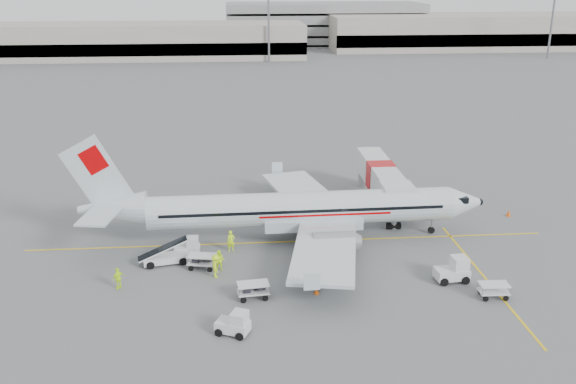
% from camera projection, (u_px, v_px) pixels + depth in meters
% --- Properties ---
extents(ground, '(360.00, 360.00, 0.00)m').
position_uv_depth(ground, '(290.00, 242.00, 54.63)').
color(ground, '#56595B').
extents(stripe_lead, '(44.00, 0.20, 0.01)m').
position_uv_depth(stripe_lead, '(290.00, 242.00, 54.63)').
color(stripe_lead, yellow).
rests_on(stripe_lead, ground).
extents(stripe_cross, '(0.20, 20.00, 0.01)m').
position_uv_depth(stripe_cross, '(484.00, 277.00, 48.22)').
color(stripe_cross, yellow).
rests_on(stripe_cross, ground).
extents(terminal_west, '(110.00, 22.00, 9.00)m').
position_uv_depth(terminal_west, '(100.00, 41.00, 172.54)').
color(terminal_west, gray).
rests_on(terminal_west, ground).
extents(terminal_east, '(90.00, 26.00, 10.00)m').
position_uv_depth(terminal_east, '(476.00, 31.00, 195.42)').
color(terminal_east, gray).
rests_on(terminal_east, ground).
extents(parking_garage, '(62.00, 24.00, 14.00)m').
position_uv_depth(parking_garage, '(324.00, 22.00, 205.28)').
color(parking_garage, slate).
rests_on(parking_garage, ground).
extents(treeline, '(300.00, 3.00, 6.00)m').
position_uv_depth(treeline, '(245.00, 31.00, 218.70)').
color(treeline, black).
rests_on(treeline, ground).
extents(mast_center, '(3.20, 1.20, 22.00)m').
position_uv_depth(mast_center, '(269.00, 18.00, 162.76)').
color(mast_center, slate).
rests_on(mast_center, ground).
extents(mast_east, '(3.20, 1.20, 22.00)m').
position_uv_depth(mast_east, '(553.00, 16.00, 168.83)').
color(mast_east, slate).
rests_on(mast_east, ground).
extents(aircraft, '(34.59, 27.35, 9.40)m').
position_uv_depth(aircraft, '(302.00, 187.00, 53.77)').
color(aircraft, silver).
rests_on(aircraft, ground).
extents(jet_bridge, '(3.24, 16.68, 4.37)m').
position_uv_depth(jet_bridge, '(380.00, 185.00, 62.35)').
color(jet_bridge, silver).
rests_on(jet_bridge, ground).
extents(belt_loader, '(4.91, 2.67, 2.52)m').
position_uv_depth(belt_loader, '(165.00, 249.00, 50.13)').
color(belt_loader, silver).
rests_on(belt_loader, ground).
extents(tug_fore, '(2.54, 1.59, 1.88)m').
position_uv_depth(tug_fore, '(452.00, 269.00, 47.36)').
color(tug_fore, silver).
rests_on(tug_fore, ground).
extents(tug_mid, '(2.38, 1.92, 1.61)m').
position_uv_depth(tug_mid, '(233.00, 322.00, 40.42)').
color(tug_mid, silver).
rests_on(tug_mid, ground).
extents(tug_aft, '(2.03, 1.21, 1.54)m').
position_uv_depth(tug_aft, '(187.00, 246.00, 51.81)').
color(tug_aft, silver).
rests_on(tug_aft, ground).
extents(cart_loaded_a, '(2.33, 1.53, 1.15)m').
position_uv_depth(cart_loaded_a, '(253.00, 291.00, 44.95)').
color(cart_loaded_a, silver).
rests_on(cart_loaded_a, ground).
extents(cart_loaded_b, '(2.36, 1.69, 1.11)m').
position_uv_depth(cart_loaded_b, '(202.00, 262.00, 49.52)').
color(cart_loaded_b, silver).
rests_on(cart_loaded_b, ground).
extents(cart_empty_a, '(2.61, 1.97, 1.21)m').
position_uv_depth(cart_empty_a, '(325.00, 278.00, 46.74)').
color(cart_empty_a, silver).
rests_on(cart_empty_a, ground).
extents(cart_empty_b, '(2.10, 1.28, 1.08)m').
position_uv_depth(cart_empty_b, '(494.00, 291.00, 45.04)').
color(cart_empty_b, silver).
rests_on(cart_empty_b, ground).
extents(cone_nose, '(0.41, 0.41, 0.67)m').
position_uv_depth(cone_nose, '(509.00, 213.00, 60.32)').
color(cone_nose, '#E14D07').
rests_on(cone_nose, ground).
extents(cone_port, '(0.39, 0.39, 0.63)m').
position_uv_depth(cone_port, '(333.00, 200.00, 63.67)').
color(cone_port, '#E14D07').
rests_on(cone_port, ground).
extents(cone_stbd, '(0.34, 0.34, 0.56)m').
position_uv_depth(cone_stbd, '(317.00, 290.00, 45.65)').
color(cone_stbd, '#E14D07').
rests_on(cone_stbd, ground).
extents(crew_a, '(0.71, 0.53, 1.77)m').
position_uv_depth(crew_a, '(231.00, 241.00, 52.53)').
color(crew_a, '#BAE512').
rests_on(crew_a, ground).
extents(crew_b, '(0.94, 0.82, 1.65)m').
position_uv_depth(crew_b, '(220.00, 261.00, 49.09)').
color(crew_b, '#BAE512').
rests_on(crew_b, ground).
extents(crew_c, '(0.84, 1.26, 1.81)m').
position_uv_depth(crew_c, '(216.00, 266.00, 47.99)').
color(crew_c, '#BAE512').
rests_on(crew_c, ground).
extents(crew_d, '(0.97, 0.95, 1.64)m').
position_uv_depth(crew_d, '(118.00, 278.00, 46.25)').
color(crew_d, '#BAE512').
rests_on(crew_d, ground).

